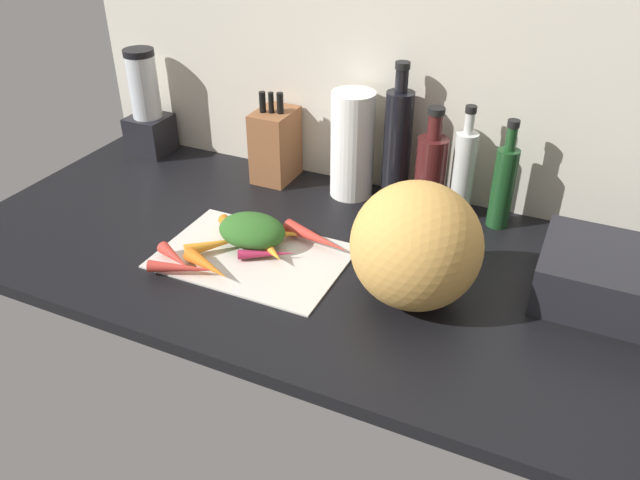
% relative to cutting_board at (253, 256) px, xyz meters
% --- Properties ---
extents(ground_plane, '(1.70, 0.80, 0.03)m').
position_rel_cutting_board_xyz_m(ground_plane, '(0.12, 0.08, -0.02)').
color(ground_plane, black).
extents(wall_back, '(1.70, 0.03, 0.60)m').
position_rel_cutting_board_xyz_m(wall_back, '(0.12, 0.47, 0.30)').
color(wall_back, beige).
rests_on(wall_back, ground_plane).
extents(cutting_board, '(0.41, 0.28, 0.01)m').
position_rel_cutting_board_xyz_m(cutting_board, '(0.00, 0.00, 0.00)').
color(cutting_board, beige).
rests_on(cutting_board, ground_plane).
extents(carrot_0, '(0.10, 0.09, 0.03)m').
position_rel_cutting_board_xyz_m(carrot_0, '(0.04, 0.01, 0.02)').
color(carrot_0, orange).
rests_on(carrot_0, cutting_board).
extents(carrot_1, '(0.18, 0.08, 0.04)m').
position_rel_cutting_board_xyz_m(carrot_1, '(0.11, 0.10, 0.02)').
color(carrot_1, red).
rests_on(carrot_1, cutting_board).
extents(carrot_2, '(0.11, 0.07, 0.03)m').
position_rel_cutting_board_xyz_m(carrot_2, '(-0.14, -0.10, 0.02)').
color(carrot_2, red).
rests_on(carrot_2, cutting_board).
extents(carrot_3, '(0.16, 0.08, 0.03)m').
position_rel_cutting_board_xyz_m(carrot_3, '(-0.09, -0.13, 0.02)').
color(carrot_3, red).
rests_on(carrot_3, cutting_board).
extents(carrot_4, '(0.15, 0.09, 0.03)m').
position_rel_cutting_board_xyz_m(carrot_4, '(0.03, 0.08, 0.02)').
color(carrot_4, orange).
rests_on(carrot_4, cutting_board).
extents(carrot_5, '(0.12, 0.11, 0.03)m').
position_rel_cutting_board_xyz_m(carrot_5, '(-0.08, 0.05, 0.02)').
color(carrot_5, orange).
rests_on(carrot_5, cutting_board).
extents(carrot_6, '(0.12, 0.12, 0.03)m').
position_rel_cutting_board_xyz_m(carrot_6, '(-0.08, -0.02, 0.02)').
color(carrot_6, orange).
rests_on(carrot_6, cutting_board).
extents(carrot_7, '(0.13, 0.08, 0.02)m').
position_rel_cutting_board_xyz_m(carrot_7, '(0.04, 0.00, 0.02)').
color(carrot_7, '#B2264C').
rests_on(carrot_7, cutting_board).
extents(carrot_8, '(0.13, 0.07, 0.03)m').
position_rel_cutting_board_xyz_m(carrot_8, '(-0.05, -0.10, 0.02)').
color(carrot_8, orange).
rests_on(carrot_8, cutting_board).
extents(carrot_greens_pile, '(0.16, 0.12, 0.07)m').
position_rel_cutting_board_xyz_m(carrot_greens_pile, '(-0.02, 0.04, 0.04)').
color(carrot_greens_pile, '#2D6023').
rests_on(carrot_greens_pile, cutting_board).
extents(winter_squash, '(0.26, 0.26, 0.26)m').
position_rel_cutting_board_xyz_m(winter_squash, '(0.37, 0.00, 0.12)').
color(winter_squash, gold).
rests_on(winter_squash, ground_plane).
extents(knife_block, '(0.10, 0.13, 0.25)m').
position_rel_cutting_board_xyz_m(knife_block, '(-0.14, 0.38, 0.10)').
color(knife_block, brown).
rests_on(knife_block, ground_plane).
extents(blender_appliance, '(0.11, 0.11, 0.31)m').
position_rel_cutting_board_xyz_m(blender_appliance, '(-0.56, 0.38, 0.13)').
color(blender_appliance, black).
rests_on(blender_appliance, ground_plane).
extents(paper_towel_roll, '(0.11, 0.11, 0.28)m').
position_rel_cutting_board_xyz_m(paper_towel_roll, '(0.08, 0.38, 0.14)').
color(paper_towel_roll, white).
rests_on(paper_towel_roll, ground_plane).
extents(bottle_0, '(0.07, 0.07, 0.36)m').
position_rel_cutting_board_xyz_m(bottle_0, '(0.20, 0.40, 0.15)').
color(bottle_0, black).
rests_on(bottle_0, ground_plane).
extents(bottle_1, '(0.08, 0.08, 0.28)m').
position_rel_cutting_board_xyz_m(bottle_1, '(0.30, 0.37, 0.11)').
color(bottle_1, '#471919').
rests_on(bottle_1, ground_plane).
extents(bottle_2, '(0.05, 0.05, 0.29)m').
position_rel_cutting_board_xyz_m(bottle_2, '(0.37, 0.38, 0.11)').
color(bottle_2, silver).
rests_on(bottle_2, ground_plane).
extents(bottle_3, '(0.05, 0.05, 0.27)m').
position_rel_cutting_board_xyz_m(bottle_3, '(0.47, 0.38, 0.11)').
color(bottle_3, '#19421E').
rests_on(bottle_3, ground_plane).
extents(dish_rack, '(0.28, 0.24, 0.11)m').
position_rel_cutting_board_xyz_m(dish_rack, '(0.74, 0.17, 0.05)').
color(dish_rack, black).
rests_on(dish_rack, ground_plane).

